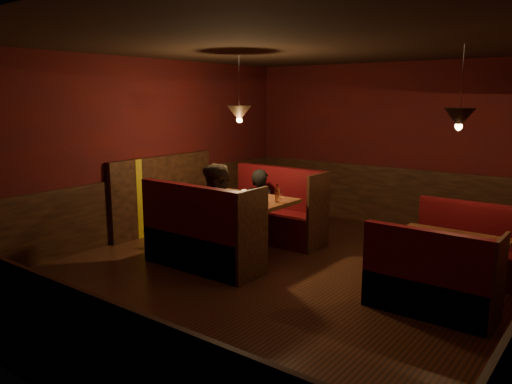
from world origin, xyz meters
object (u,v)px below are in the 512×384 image
Objects in this scene: main_table at (241,210)px; diner_b at (219,202)px; second_table at (449,252)px; diner_a at (260,194)px; second_bench_near at (430,288)px; main_bench_far at (276,217)px; main_bench_near at (200,242)px; second_bench_far at (467,254)px.

main_table is 0.62m from diner_b.
diner_a reaches higher than second_table.
diner_a reaches higher than second_bench_near.
main_bench_far is 1.77m from main_bench_near.
main_table reaches higher than second_table.
diner_b is at bearing -164.02° from second_table.
main_bench_near is 3.47m from second_bench_far.
second_bench_near reaches higher than second_table.
second_bench_near is at bearing -87.80° from second_table.
main_table is 1.28× the size of second_table.
diner_b reaches higher than second_bench_near.
main_bench_far is (0.02, 0.88, -0.27)m from main_table.
main_table is 0.89× the size of diner_b.
second_table is at bearing 158.61° from diner_a.
diner_b reaches higher than second_bench_far.
second_bench_far is 1.00× the size of second_bench_near.
second_table is 0.90× the size of second_bench_near.
main_bench_far is 1.13× the size of diner_a.
diner_a is 1.29m from diner_b.
main_bench_near is 1.27× the size of second_bench_near.
diner_a is (-0.18, -0.20, 0.39)m from main_bench_far.
main_bench_far is at bearing 88.89° from main_table.
main_bench_near is 3.12m from second_table.
diner_b is at bearing 88.30° from diner_a.
diner_b is (-2.86, -1.54, 0.57)m from second_bench_far.
diner_b is (0.07, 0.31, 0.50)m from main_bench_near.
second_table is 3.13m from diner_a.
main_table is at bearing -91.11° from main_bench_far.
main_table is 2.94m from second_table.
diner_a is (-3.09, 0.45, 0.25)m from second_table.
second_bench_far is at bearing 32.26° from main_bench_near.
second_table is 0.80× the size of diner_a.
main_table is at bearing 170.62° from second_bench_near.
main_bench_far is 1.00× the size of main_bench_near.
main_bench_far is 2.98m from second_table.
second_table is (2.91, 1.12, 0.14)m from main_bench_near.
second_bench_far reaches higher than second_table.
main_bench_far is at bearing 90.00° from main_bench_near.
main_bench_near is 1.63m from diner_a.
second_bench_near is at bearing 146.21° from diner_a.
diner_a reaches higher than main_bench_near.
main_bench_near is at bearing -115.52° from diner_b.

